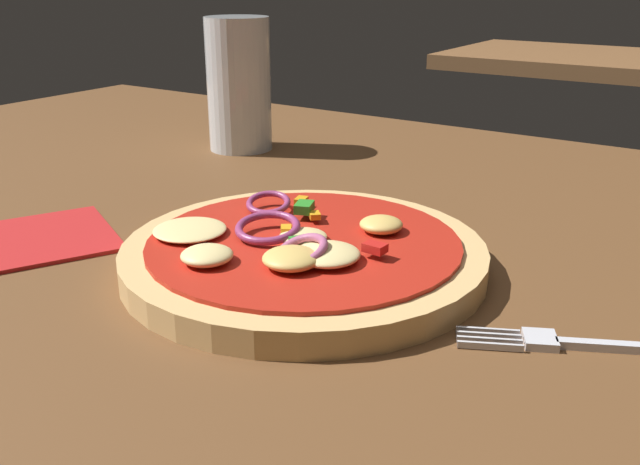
# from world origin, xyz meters

# --- Properties ---
(dining_table) EXTENTS (1.36, 1.00, 0.03)m
(dining_table) POSITION_xyz_m (0.00, 0.00, 0.02)
(dining_table) COLOR brown
(dining_table) RESTS_ON ground
(pizza) EXTENTS (0.25, 0.25, 0.04)m
(pizza) POSITION_xyz_m (0.05, 0.01, 0.05)
(pizza) COLOR tan
(pizza) RESTS_ON dining_table
(fork) EXTENTS (0.17, 0.09, 0.01)m
(fork) POSITION_xyz_m (0.25, 0.02, 0.04)
(fork) COLOR silver
(fork) RESTS_ON dining_table
(beer_glass) EXTENTS (0.07, 0.07, 0.15)m
(beer_glass) POSITION_xyz_m (-0.21, 0.26, 0.10)
(beer_glass) COLOR silver
(beer_glass) RESTS_ON dining_table
(napkin) EXTENTS (0.14, 0.14, 0.00)m
(napkin) POSITION_xyz_m (-0.15, -0.05, 0.04)
(napkin) COLOR #B21E1E
(napkin) RESTS_ON dining_table
(background_table) EXTENTS (0.66, 0.44, 0.03)m
(background_table) POSITION_xyz_m (-0.10, 1.43, 0.02)
(background_table) COLOR brown
(background_table) RESTS_ON ground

